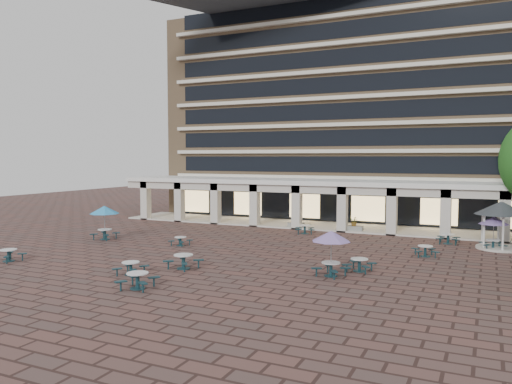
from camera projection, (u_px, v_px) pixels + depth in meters
ground at (262, 255)px, 33.24m from camera, size 120.00×120.00×0.00m
apartment_building at (356, 102)px, 55.37m from camera, size 40.00×15.50×25.20m
retail_arcade at (327, 195)px, 46.40m from camera, size 42.00×6.60×4.40m
picnic_table_0 at (9, 254)px, 31.19m from camera, size 1.73×1.73×0.76m
picnic_table_1 at (131, 267)px, 27.59m from camera, size 1.78×1.78×0.73m
picnic_table_2 at (138, 279)px, 24.67m from camera, size 2.04×2.04×0.81m
picnic_table_4 at (104, 211)px, 39.33m from camera, size 2.30×2.30×2.66m
picnic_table_5 at (183, 260)px, 29.09m from camera, size 2.08×2.08×0.84m
picnic_table_6 at (331, 238)px, 27.17m from camera, size 2.16×2.16×2.49m
picnic_table_7 at (425, 250)px, 32.69m from camera, size 1.91×1.91×0.72m
picnic_table_8 at (180, 240)px, 36.72m from camera, size 1.52×1.52×0.65m
picnic_table_10 at (359, 264)px, 28.44m from camera, size 1.79×1.79×0.74m
picnic_table_11 at (494, 222)px, 34.90m from camera, size 2.04×2.04×2.35m
picnic_table_12 at (305, 229)px, 42.45m from camera, size 2.00×2.00×0.75m
picnic_table_13 at (448, 238)px, 37.49m from camera, size 1.72×1.72×0.76m
gazebo at (501, 213)px, 35.21m from camera, size 3.62×3.62×3.37m
planter_left at (296, 223)px, 45.86m from camera, size 1.50×0.74×1.26m
planter_right at (354, 225)px, 43.56m from camera, size 1.50×0.86×1.36m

